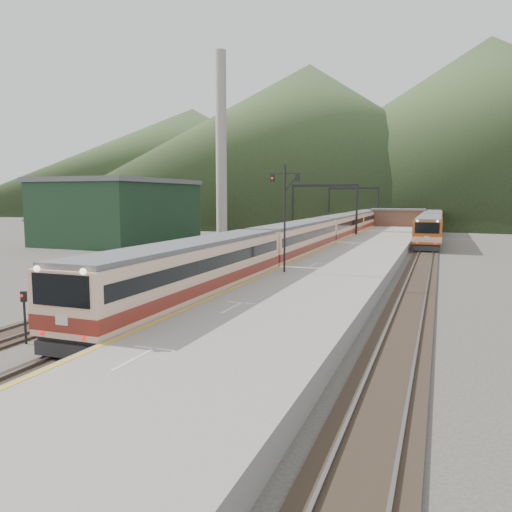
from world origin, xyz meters
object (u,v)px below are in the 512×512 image
at_px(signal_mast, 285,207).
at_px(main_train, 340,227).
at_px(second_train, 432,221).
at_px(worker, 45,311).

bearing_deg(signal_mast, main_train, 94.54).
relative_size(second_train, signal_mast, 8.66).
bearing_deg(second_train, signal_mast, -98.73).
bearing_deg(main_train, signal_mast, -85.46).
xyz_separation_m(main_train, second_train, (11.50, 21.88, -0.00)).
height_order(main_train, worker, main_train).
bearing_deg(worker, signal_mast, -74.97).
height_order(second_train, signal_mast, signal_mast).
xyz_separation_m(signal_mast, worker, (-7.26, -14.82, -4.67)).
distance_m(second_train, worker, 73.41).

